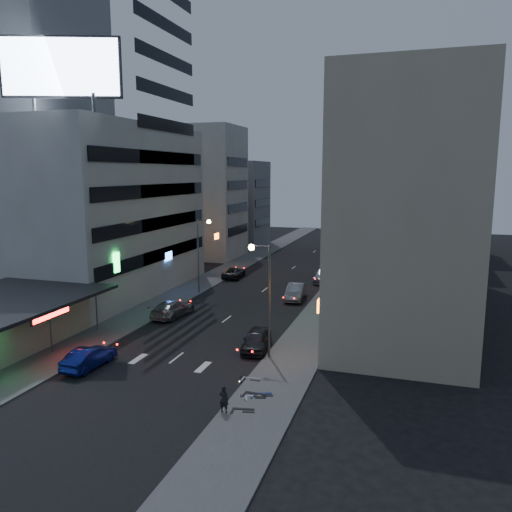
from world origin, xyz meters
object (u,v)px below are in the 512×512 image
at_px(parked_car_right_near, 256,340).
at_px(road_car_silver, 173,309).
at_px(parked_car_right_mid, 295,292).
at_px(scooter_silver_b, 261,371).
at_px(scooter_black_a, 255,399).
at_px(parked_car_right_far, 324,275).
at_px(parked_car_left, 234,273).
at_px(person, 224,399).
at_px(scooter_blue, 272,383).
at_px(scooter_silver_a, 265,386).
at_px(road_car_blue, 89,357).
at_px(scooter_black_b, 267,385).

distance_m(parked_car_right_near, road_car_silver, 11.54).
relative_size(parked_car_right_mid, scooter_silver_b, 2.79).
bearing_deg(road_car_silver, scooter_black_a, 135.84).
bearing_deg(parked_car_right_far, parked_car_left, -177.45).
distance_m(road_car_silver, person, 19.66).
distance_m(scooter_black_a, scooter_blue, 2.29).
bearing_deg(scooter_silver_a, parked_car_right_near, 2.69).
distance_m(parked_car_right_near, road_car_blue, 11.83).
distance_m(parked_car_right_far, road_car_blue, 33.28).
bearing_deg(parked_car_right_near, scooter_silver_a, -75.99).
xyz_separation_m(parked_car_right_near, road_car_blue, (-9.72, -6.75, -0.06)).
bearing_deg(scooter_silver_a, scooter_silver_b, 4.30).
height_order(road_car_blue, scooter_silver_b, road_car_blue).
bearing_deg(parked_car_right_near, person, -89.69).
height_order(person, scooter_black_b, person).
relative_size(parked_car_right_far, scooter_silver_b, 3.10).
relative_size(road_car_blue, scooter_blue, 2.23).
height_order(parked_car_right_far, person, person).
xyz_separation_m(parked_car_right_near, road_car_silver, (-9.92, 5.89, -0.01)).
xyz_separation_m(scooter_silver_a, scooter_black_b, (0.10, 0.06, 0.07)).
relative_size(road_car_silver, scooter_silver_b, 2.97).
bearing_deg(road_car_blue, parked_car_left, -86.52).
xyz_separation_m(parked_car_right_mid, road_car_blue, (-9.07, -22.16, -0.09)).
xyz_separation_m(parked_car_right_near, scooter_black_a, (2.88, -9.31, -0.08)).
height_order(scooter_blue, scooter_silver_b, scooter_blue).
bearing_deg(scooter_blue, road_car_blue, 69.45).
distance_m(parked_car_right_mid, scooter_black_a, 24.97).
height_order(road_car_blue, scooter_blue, road_car_blue).
bearing_deg(parked_car_left, scooter_silver_a, 108.64).
bearing_deg(road_car_blue, scooter_silver_a, 178.75).
height_order(parked_car_right_far, scooter_silver_b, parked_car_right_far).
distance_m(parked_car_right_mid, parked_car_left, 12.93).
relative_size(parked_car_right_mid, parked_car_right_far, 0.90).
relative_size(scooter_black_b, scooter_silver_b, 1.15).
distance_m(road_car_silver, scooter_silver_b, 16.31).
bearing_deg(scooter_black_a, parked_car_right_mid, -2.15).
bearing_deg(scooter_blue, scooter_black_a, 152.15).
relative_size(parked_car_right_mid, road_car_silver, 0.94).
bearing_deg(parked_car_right_far, scooter_blue, -88.52).
height_order(scooter_silver_a, scooter_black_b, scooter_black_b).
relative_size(road_car_blue, road_car_silver, 0.83).
bearing_deg(parked_car_right_near, scooter_black_b, -75.15).
distance_m(parked_car_right_near, parked_car_left, 25.99).
distance_m(scooter_black_a, scooter_silver_b, 4.15).
height_order(scooter_black_a, scooter_silver_b, scooter_black_a).
height_order(road_car_blue, scooter_black_b, road_car_blue).
xyz_separation_m(road_car_blue, scooter_silver_b, (11.71, 1.49, -0.06)).
xyz_separation_m(road_car_silver, scooter_blue, (13.14, -12.93, -0.04)).
relative_size(parked_car_right_far, scooter_blue, 2.79).
height_order(parked_car_right_mid, parked_car_right_far, parked_car_right_mid).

